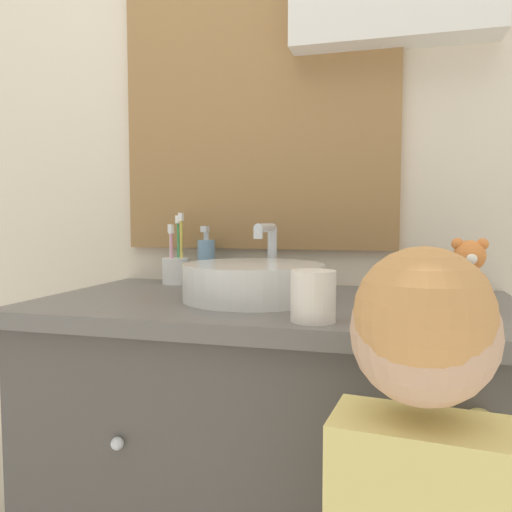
{
  "coord_description": "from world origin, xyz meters",
  "views": [
    {
      "loc": [
        0.25,
        -0.74,
        1.01
      ],
      "look_at": [
        -0.03,
        0.27,
        0.94
      ],
      "focal_mm": 35.0,
      "sensor_mm": 36.0,
      "label": 1
    }
  ],
  "objects": [
    {
      "name": "wall_back",
      "position": [
        0.01,
        0.62,
        1.29
      ],
      "size": [
        3.2,
        0.18,
        2.5
      ],
      "color": "beige",
      "rests_on": "ground_plane"
    },
    {
      "name": "toothbrush_holder",
      "position": [
        -0.33,
        0.52,
        0.88
      ],
      "size": [
        0.07,
        0.07,
        0.2
      ],
      "color": "silver",
      "rests_on": "vanity_counter"
    },
    {
      "name": "drinking_cup",
      "position": [
        0.12,
        0.11,
        0.88
      ],
      "size": [
        0.08,
        0.08,
        0.09
      ],
      "primitive_type": "cylinder",
      "color": "silver",
      "rests_on": "vanity_counter"
    },
    {
      "name": "sink_basin",
      "position": [
        -0.04,
        0.31,
        0.88
      ],
      "size": [
        0.31,
        0.36,
        0.17
      ],
      "color": "silver",
      "rests_on": "vanity_counter"
    },
    {
      "name": "teddy_bear",
      "position": [
        0.39,
        0.26,
        0.9
      ],
      "size": [
        0.08,
        0.07,
        0.14
      ],
      "color": "orange",
      "rests_on": "vanity_counter"
    },
    {
      "name": "vanity_counter",
      "position": [
        0.0,
        0.32,
        0.42
      ],
      "size": [
        1.04,
        0.56,
        0.84
      ],
      "color": "#4C4742",
      "rests_on": "ground_plane"
    },
    {
      "name": "soap_dispenser",
      "position": [
        -0.24,
        0.53,
        0.9
      ],
      "size": [
        0.05,
        0.05,
        0.16
      ],
      "color": "#6B93B2",
      "rests_on": "vanity_counter"
    }
  ]
}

